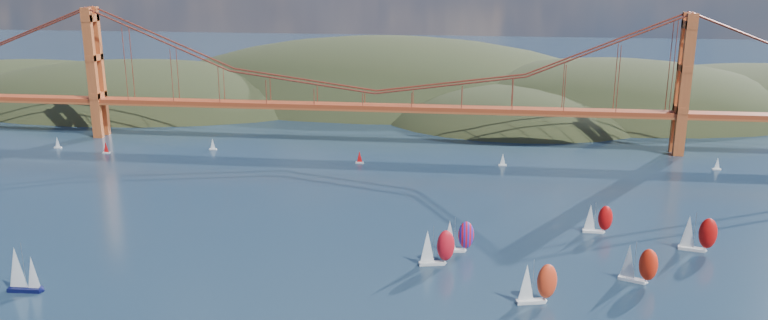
{
  "coord_description": "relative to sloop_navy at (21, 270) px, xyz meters",
  "views": [
    {
      "loc": [
        40.31,
        -118.07,
        77.32
      ],
      "look_at": [
        14.55,
        90.0,
        18.7
      ],
      "focal_mm": 35.0,
      "sensor_mm": 36.0,
      "label": 1
    }
  ],
  "objects": [
    {
      "name": "distant_boat_2",
      "position": [
        -40.46,
        120.93,
        -3.06
      ],
      "size": [
        3.0,
        2.0,
        4.7
      ],
      "color": "silver",
      "rests_on": "ground"
    },
    {
      "name": "racer_2",
      "position": [
        144.39,
        23.11,
        -0.61
      ],
      "size": [
        9.17,
        6.37,
        10.27
      ],
      "rotation": [
        0.0,
        0.0,
        -0.41
      ],
      "color": "white",
      "rests_on": "ground"
    },
    {
      "name": "racer_rwb",
      "position": [
        100.67,
        36.88,
        -0.89
      ],
      "size": [
        8.51,
        3.66,
        9.67
      ],
      "rotation": [
        0.0,
        0.0,
        0.09
      ],
      "color": "silver",
      "rests_on": "ground"
    },
    {
      "name": "racer_3",
      "position": [
        139.67,
        55.76,
        -1.09
      ],
      "size": [
        8.1,
        3.37,
        9.26
      ],
      "rotation": [
        0.0,
        0.0,
        -0.05
      ],
      "color": "white",
      "rests_on": "ground"
    },
    {
      "name": "distant_boat_8",
      "position": [
        115.14,
        122.11,
        -3.06
      ],
      "size": [
        3.0,
        2.0,
        4.7
      ],
      "color": "silver",
      "rests_on": "ground"
    },
    {
      "name": "distant_boat_1",
      "position": [
        -64.0,
        126.26,
        -3.06
      ],
      "size": [
        3.0,
        2.0,
        4.7
      ],
      "color": "silver",
      "rests_on": "ground"
    },
    {
      "name": "racer_1",
      "position": [
        119.26,
        8.73,
        -0.43
      ],
      "size": [
        9.5,
        5.34,
        10.64
      ],
      "rotation": [
        0.0,
        0.0,
        0.24
      ],
      "color": "silver",
      "rests_on": "ground"
    },
    {
      "name": "distant_boat_3",
      "position": [
        -0.34,
        131.4,
        -3.06
      ],
      "size": [
        3.0,
        2.0,
        4.7
      ],
      "color": "silver",
      "rests_on": "ground"
    },
    {
      "name": "distant_boat_9",
      "position": [
        61.5,
        119.19,
        -3.06
      ],
      "size": [
        3.0,
        2.0,
        4.7
      ],
      "color": "silver",
      "rests_on": "ground"
    },
    {
      "name": "headlands",
      "position": [
        108.76,
        246.57,
        -17.92
      ],
      "size": [
        725.0,
        225.0,
        96.0
      ],
      "color": "black",
      "rests_on": "ground"
    },
    {
      "name": "bridge",
      "position": [
        62.06,
        148.28,
        26.77
      ],
      "size": [
        552.0,
        12.0,
        55.0
      ],
      "color": "#963618",
      "rests_on": "ground"
    },
    {
      "name": "sloop_navy",
      "position": [
        0.0,
        0.0,
        0.0
      ],
      "size": [
        8.02,
        4.61,
        12.37
      ],
      "rotation": [
        0.0,
        0.0,
        0.04
      ],
      "color": "#090B33",
      "rests_on": "ground"
    },
    {
      "name": "racer_4",
      "position": [
        164.1,
        45.33,
        -0.37
      ],
      "size": [
        9.61,
        5.17,
        10.78
      ],
      "rotation": [
        0.0,
        0.0,
        -0.21
      ],
      "color": "silver",
      "rests_on": "ground"
    },
    {
      "name": "racer_0",
      "position": [
        95.52,
        27.55,
        -0.5
      ],
      "size": [
        9.36,
        5.08,
        10.49
      ],
      "rotation": [
        0.0,
        0.0,
        0.22
      ],
      "color": "silver",
      "rests_on": "ground"
    },
    {
      "name": "distant_boat_4",
      "position": [
        192.97,
        126.28,
        -3.06
      ],
      "size": [
        3.0,
        2.0,
        4.7
      ],
      "color": "silver",
      "rests_on": "ground"
    }
  ]
}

